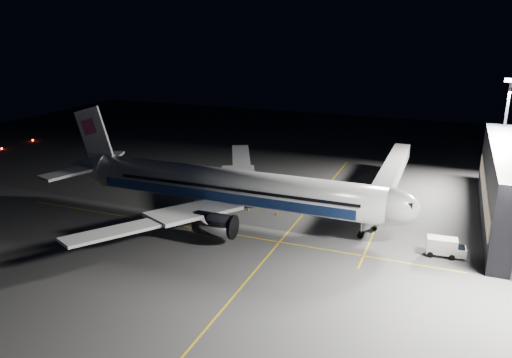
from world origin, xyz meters
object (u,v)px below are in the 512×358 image
at_px(airliner, 227,187).
at_px(service_truck, 445,247).
at_px(safety_cone_a, 248,209).
at_px(safety_cone_b, 277,213).
at_px(jet_bridge, 390,175).
at_px(safety_cone_c, 239,198).
at_px(floodlight_mast_north, 505,124).
at_px(baggage_tug, 234,185).

distance_m(airliner, service_truck, 33.46).
xyz_separation_m(airliner, safety_cone_a, (1.96, 4.00, -4.90)).
bearing_deg(safety_cone_b, airliner, -150.52).
bearing_deg(jet_bridge, safety_cone_c, -158.50).
bearing_deg(safety_cone_a, jet_bridge, 33.65).
xyz_separation_m(airliner, floodlight_mast_north, (41.08, 31.99, 7.21)).
distance_m(baggage_tug, safety_cone_a, 11.84).
bearing_deg(safety_cone_c, jet_bridge, 21.50).
xyz_separation_m(airliner, jet_bridge, (23.08, 18.06, -0.58)).
bearing_deg(safety_cone_a, airliner, -116.15).
relative_size(airliner, floodlight_mast_north, 2.97).
bearing_deg(airliner, safety_cone_b, 29.48).
distance_m(jet_bridge, floodlight_mast_north, 24.06).
height_order(safety_cone_a, safety_cone_b, safety_cone_b).
xyz_separation_m(service_truck, safety_cone_a, (-31.22, 5.97, -1.12)).
bearing_deg(airliner, jet_bridge, 38.04).
distance_m(safety_cone_b, safety_cone_c, 9.63).
bearing_deg(safety_cone_a, floodlight_mast_north, 35.59).
bearing_deg(jet_bridge, safety_cone_a, -146.35).
bearing_deg(safety_cone_c, safety_cone_a, -51.61).
xyz_separation_m(floodlight_mast_north, safety_cone_c, (-42.58, -23.61, -12.11)).
bearing_deg(safety_cone_b, baggage_tug, 141.23).
relative_size(service_truck, baggage_tug, 2.45).
xyz_separation_m(jet_bridge, safety_cone_a, (-21.11, -14.06, -4.32)).
height_order(jet_bridge, service_truck, jet_bridge).
relative_size(floodlight_mast_north, safety_cone_c, 38.99).
relative_size(jet_bridge, floodlight_mast_north, 1.66).
bearing_deg(floodlight_mast_north, safety_cone_b, -140.54).
height_order(airliner, floodlight_mast_north, floodlight_mast_north).
relative_size(jet_bridge, baggage_tug, 16.31).
height_order(airliner, safety_cone_c, airliner).
bearing_deg(safety_cone_b, floodlight_mast_north, 39.46).
xyz_separation_m(floodlight_mast_north, service_truck, (-7.89, -33.95, -11.00)).
xyz_separation_m(jet_bridge, safety_cone_c, (-24.58, -9.68, -4.32)).
height_order(airliner, safety_cone_b, airliner).
relative_size(airliner, safety_cone_b, 109.05).
relative_size(service_truck, safety_cone_b, 9.15).
xyz_separation_m(baggage_tug, safety_cone_a, (6.87, -9.63, -0.44)).
bearing_deg(safety_cone_a, service_truck, -10.82).
bearing_deg(safety_cone_c, baggage_tug, 122.99).
bearing_deg(floodlight_mast_north, service_truck, -103.08).
bearing_deg(floodlight_mast_north, airliner, -142.09).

